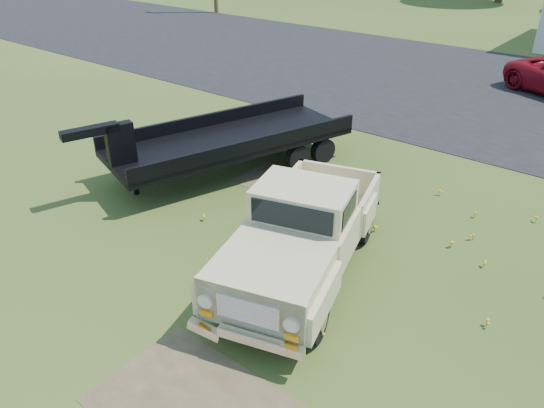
% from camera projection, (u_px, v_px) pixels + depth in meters
% --- Properties ---
extents(ground, '(140.00, 140.00, 0.00)m').
position_uv_depth(ground, '(254.00, 272.00, 10.42)').
color(ground, '#2F4B18').
rests_on(ground, ground).
extents(asphalt_lot, '(90.00, 14.00, 0.02)m').
position_uv_depth(asphalt_lot, '(501.00, 94.00, 20.72)').
color(asphalt_lot, black).
rests_on(asphalt_lot, ground).
extents(dirt_patch_b, '(2.20, 1.60, 0.01)m').
position_uv_depth(dirt_patch_b, '(281.00, 182.00, 13.92)').
color(dirt_patch_b, brown).
rests_on(dirt_patch_b, ground).
extents(vintage_pickup_truck, '(3.45, 5.67, 1.93)m').
position_uv_depth(vintage_pickup_truck, '(303.00, 231.00, 9.94)').
color(vintage_pickup_truck, beige).
rests_on(vintage_pickup_truck, ground).
extents(flatbed_trailer, '(4.52, 7.59, 1.96)m').
position_uv_depth(flatbed_trailer, '(230.00, 135.00, 14.18)').
color(flatbed_trailer, black).
rests_on(flatbed_trailer, ground).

